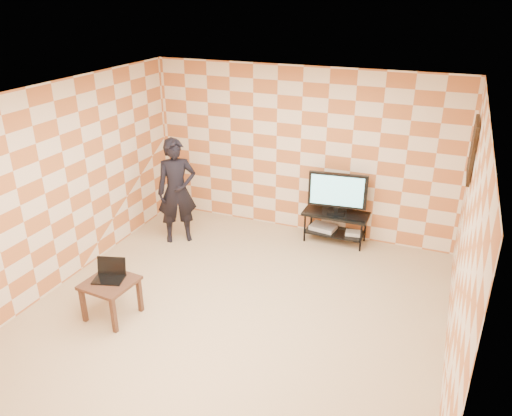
# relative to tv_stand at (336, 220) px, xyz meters

# --- Properties ---
(floor) EXTENTS (5.00, 5.00, 0.00)m
(floor) POSITION_rel_tv_stand_xyz_m (-0.70, -2.26, -0.37)
(floor) COLOR tan
(floor) RESTS_ON ground
(wall_back) EXTENTS (5.00, 0.02, 2.70)m
(wall_back) POSITION_rel_tv_stand_xyz_m (-0.70, 0.24, 0.98)
(wall_back) COLOR beige
(wall_back) RESTS_ON ground
(wall_front) EXTENTS (5.00, 0.02, 2.70)m
(wall_front) POSITION_rel_tv_stand_xyz_m (-0.70, -4.76, 0.98)
(wall_front) COLOR beige
(wall_front) RESTS_ON ground
(wall_left) EXTENTS (0.02, 5.00, 2.70)m
(wall_left) POSITION_rel_tv_stand_xyz_m (-3.20, -2.26, 0.98)
(wall_left) COLOR beige
(wall_left) RESTS_ON ground
(wall_right) EXTENTS (0.02, 5.00, 2.70)m
(wall_right) POSITION_rel_tv_stand_xyz_m (1.80, -2.26, 0.98)
(wall_right) COLOR beige
(wall_right) RESTS_ON ground
(ceiling) EXTENTS (5.00, 5.00, 0.02)m
(ceiling) POSITION_rel_tv_stand_xyz_m (-0.70, -2.26, 2.33)
(ceiling) COLOR white
(ceiling) RESTS_ON wall_back
(wall_art) EXTENTS (0.04, 0.72, 0.72)m
(wall_art) POSITION_rel_tv_stand_xyz_m (1.77, -0.71, 1.58)
(wall_art) COLOR black
(wall_art) RESTS_ON wall_right
(tv_stand) EXTENTS (1.02, 0.46, 0.50)m
(tv_stand) POSITION_rel_tv_stand_xyz_m (0.00, 0.00, 0.00)
(tv_stand) COLOR black
(tv_stand) RESTS_ON floor
(tv) EXTENTS (0.91, 0.20, 0.66)m
(tv) POSITION_rel_tv_stand_xyz_m (-0.00, -0.00, 0.50)
(tv) COLOR black
(tv) RESTS_ON tv_stand
(dvd_player) EXTENTS (0.43, 0.34, 0.07)m
(dvd_player) POSITION_rel_tv_stand_xyz_m (-0.20, 0.01, -0.16)
(dvd_player) COLOR silver
(dvd_player) RESTS_ON tv_stand
(game_console) EXTENTS (0.26, 0.20, 0.05)m
(game_console) POSITION_rel_tv_stand_xyz_m (0.30, -0.00, -0.17)
(game_console) COLOR silver
(game_console) RESTS_ON tv_stand
(side_table) EXTENTS (0.61, 0.61, 0.50)m
(side_table) POSITION_rel_tv_stand_xyz_m (-2.07, -3.00, 0.05)
(side_table) COLOR #3B1F15
(side_table) RESTS_ON floor
(laptop) EXTENTS (0.42, 0.37, 0.24)m
(laptop) POSITION_rel_tv_stand_xyz_m (-2.11, -2.93, 0.19)
(laptop) COLOR black
(laptop) RESTS_ON side_table
(person) EXTENTS (0.74, 0.69, 1.69)m
(person) POSITION_rel_tv_stand_xyz_m (-2.35, -0.87, 0.48)
(person) COLOR black
(person) RESTS_ON floor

